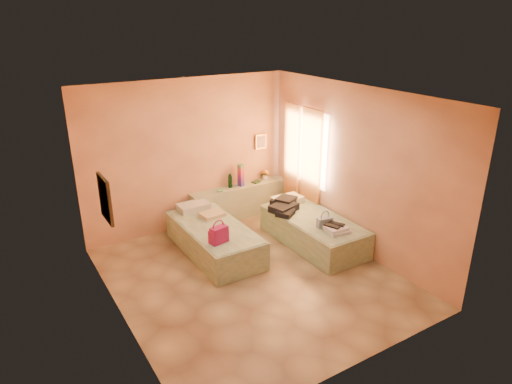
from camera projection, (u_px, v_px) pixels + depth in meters
ground at (252, 277)px, 7.08m from camera, size 4.50×4.50×0.00m
room_walls at (244, 156)px, 6.98m from camera, size 4.02×4.51×2.81m
headboard_ledge at (239, 201)px, 9.11m from camera, size 2.05×0.30×0.65m
bed_left at (214, 239)px, 7.74m from camera, size 0.90×2.00×0.50m
bed_right at (313, 231)px, 8.04m from camera, size 0.90×2.00×0.50m
water_bottle at (230, 181)px, 8.88m from camera, size 0.09×0.09×0.27m
rainbow_box at (241, 175)px, 8.93m from camera, size 0.13×0.13×0.44m
small_dish at (220, 190)px, 8.74m from camera, size 0.16×0.16×0.03m
green_book at (256, 182)px, 9.18m from camera, size 0.20×0.18×0.03m
flower_vase at (265, 174)px, 9.31m from camera, size 0.21×0.21×0.24m
magenta_handbag at (219, 234)px, 7.05m from camera, size 0.31×0.21×0.27m
khaki_garment at (212, 214)px, 8.00m from camera, size 0.42×0.35×0.07m
clothes_pile at (286, 206)px, 8.23m from camera, size 0.69×0.69×0.16m
blue_handbag at (325, 222)px, 7.58m from camera, size 0.28×0.16×0.17m
towel_stack at (338, 229)px, 7.41m from camera, size 0.39×0.34×0.10m
sandal_pair at (335, 225)px, 7.41m from camera, size 0.28×0.32×0.03m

